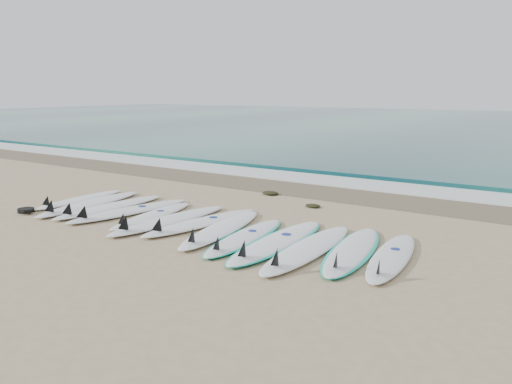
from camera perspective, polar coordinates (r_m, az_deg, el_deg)
The scene contains 21 objects.
ground at distance 9.13m, azimuth -6.71°, elevation -3.93°, with size 120.00×120.00×0.00m, color tan.
ocean at distance 39.70m, azimuth 25.28°, elevation 6.96°, with size 120.00×55.00×0.03m, color #1D615C.
wet_sand_band at distance 12.46m, azimuth 5.49°, elevation 0.29°, with size 120.00×1.80×0.01m, color brown.
foam_band at distance 13.69m, azimuth 8.25°, elevation 1.30°, with size 120.00×1.40×0.04m, color silver.
wave_crest at distance 15.04m, azimuth 10.70°, elevation 2.25°, with size 120.00×1.00×0.10m, color #1D615C.
surfboard_0 at distance 11.73m, azimuth -19.67°, elevation -0.80°, with size 0.62×2.40×0.30m.
surfboard_1 at distance 11.17m, azimuth -18.67°, elevation -1.28°, with size 0.86×2.87×0.36m.
surfboard_2 at distance 10.76m, azimuth -16.60°, elevation -1.65°, with size 0.67×2.72×0.35m.
surfboard_3 at distance 10.31m, azimuth -14.50°, elevation -2.08°, with size 1.02×2.84×0.36m.
surfboard_4 at distance 9.84m, azimuth -11.92°, elevation -2.65°, with size 0.85×2.48×0.31m.
surfboard_5 at distance 9.41m, azimuth -10.14°, elevation -3.18°, with size 0.81×2.86×0.36m.
surfboard_6 at distance 9.17m, azimuth -6.48°, elevation -3.47°, with size 1.00×2.77×0.35m.
surfboard_7 at distance 8.70m, azimuth -4.14°, elevation -4.26°, with size 1.02×2.80×0.35m.
surfboard_8 at distance 8.26m, azimuth -1.32°, elevation -5.17°, with size 0.87×2.54×0.32m.
surfboard_9 at distance 8.00m, azimuth 2.40°, elevation -5.69°, with size 0.78×2.87×0.36m.
surfboard_10 at distance 7.65m, azimuth 5.82°, elevation -6.48°, with size 0.69×2.87×0.37m.
surfboard_11 at distance 7.72m, azimuth 10.91°, elevation -6.57°, with size 1.04×2.71×0.33m.
surfboard_12 at distance 7.54m, azimuth 15.18°, elevation -7.18°, with size 0.83×2.52×0.32m.
seaweed_near at distance 11.81m, azimuth 1.63°, elevation -0.11°, with size 0.41×0.32×0.08m, color black.
seaweed_far at distance 10.60m, azimuth 6.51°, elevation -1.57°, with size 0.34×0.26×0.07m, color black.
leash_coil at distance 11.09m, azimuth -24.79°, elevation -1.91°, with size 0.46×0.36×0.11m.
Camera 1 is at (5.70, -6.71, 2.42)m, focal length 35.00 mm.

